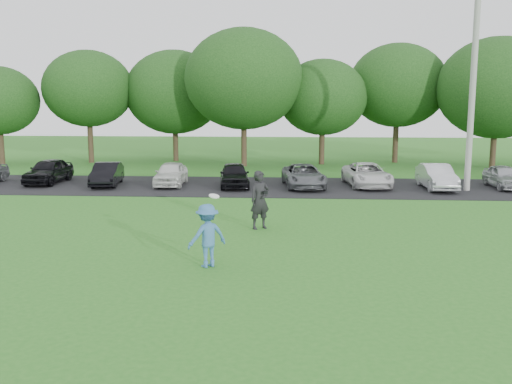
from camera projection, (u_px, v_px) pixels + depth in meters
ground at (247, 262)px, 15.10m from camera, size 100.00×100.00×0.00m
parking_lot at (269, 187)px, 27.89m from camera, size 32.00×6.50×0.03m
utility_pole at (473, 80)px, 25.84m from camera, size 0.28×0.28×10.19m
frisbee_player at (207, 236)px, 14.53m from camera, size 1.21×1.11×1.89m
camera_bystander at (260, 200)px, 18.78m from camera, size 0.84×0.76×1.94m
parked_cars at (285, 175)px, 27.75m from camera, size 30.87×4.72×1.24m
tree_row at (300, 89)px, 36.61m from camera, size 42.39×9.85×8.64m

